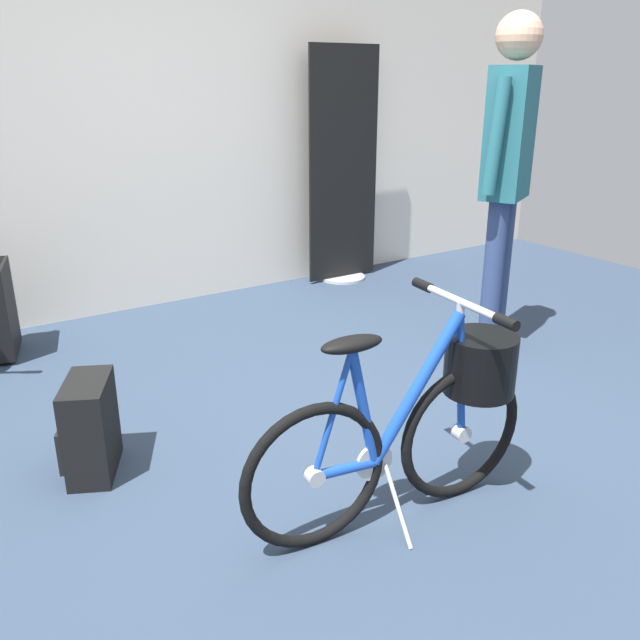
{
  "coord_description": "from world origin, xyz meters",
  "views": [
    {
      "loc": [
        -1.48,
        -2.02,
        1.51
      ],
      "look_at": [
        -0.07,
        0.16,
        0.55
      ],
      "focal_mm": 37.17,
      "sensor_mm": 36.0,
      "label": 1
    }
  ],
  "objects_px": {
    "backpack_on_floor": "(90,428)",
    "visitor_near_wall": "(506,164)",
    "folding_bike_foreground": "(424,414)",
    "floor_banner_stand": "(343,179)"
  },
  "relations": [
    {
      "from": "folding_bike_foreground",
      "to": "visitor_near_wall",
      "type": "distance_m",
      "value": 1.81
    },
    {
      "from": "visitor_near_wall",
      "to": "backpack_on_floor",
      "type": "xyz_separation_m",
      "value": [
        -2.33,
        -0.06,
        -0.87
      ]
    },
    {
      "from": "folding_bike_foreground",
      "to": "visitor_near_wall",
      "type": "bearing_deg",
      "value": 34.85
    },
    {
      "from": "folding_bike_foreground",
      "to": "backpack_on_floor",
      "type": "relative_size",
      "value": 2.87
    },
    {
      "from": "backpack_on_floor",
      "to": "visitor_near_wall",
      "type": "bearing_deg",
      "value": 1.53
    },
    {
      "from": "folding_bike_foreground",
      "to": "backpack_on_floor",
      "type": "bearing_deg",
      "value": 136.44
    },
    {
      "from": "folding_bike_foreground",
      "to": "backpack_on_floor",
      "type": "distance_m",
      "value": 1.32
    },
    {
      "from": "floor_banner_stand",
      "to": "visitor_near_wall",
      "type": "height_order",
      "value": "visitor_near_wall"
    },
    {
      "from": "visitor_near_wall",
      "to": "backpack_on_floor",
      "type": "relative_size",
      "value": 4.57
    },
    {
      "from": "visitor_near_wall",
      "to": "folding_bike_foreground",
      "type": "bearing_deg",
      "value": -145.15
    }
  ]
}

